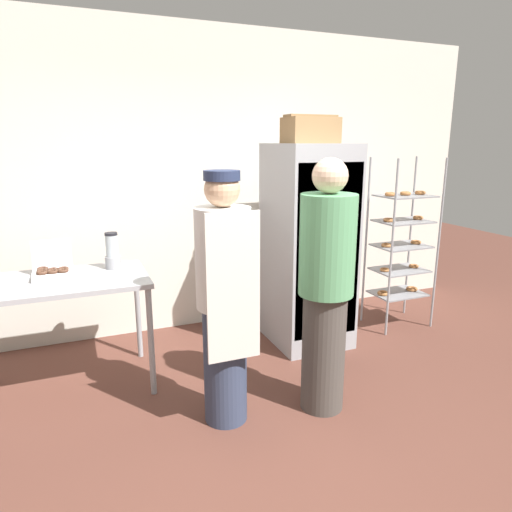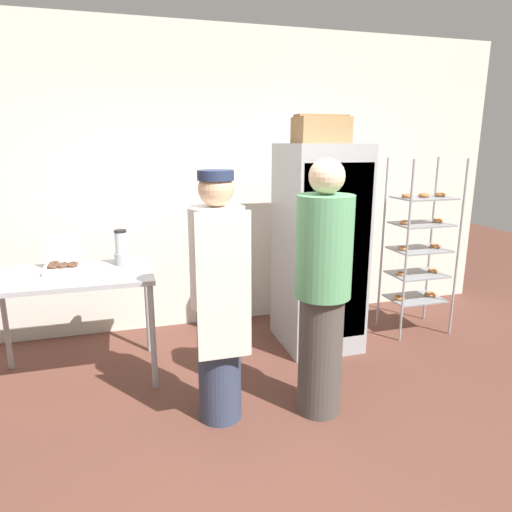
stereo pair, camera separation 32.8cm
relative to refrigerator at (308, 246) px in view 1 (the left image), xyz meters
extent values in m
plane|color=brown|center=(-0.85, -1.48, -0.92)|extent=(14.00, 14.00, 0.00)
cube|color=silver|center=(-0.85, 0.86, 0.54)|extent=(6.40, 0.12, 2.93)
cube|color=#9EA0A5|center=(0.00, 0.01, 0.00)|extent=(0.67, 0.73, 1.84)
cube|color=gray|center=(0.00, -0.35, 0.02)|extent=(0.61, 0.02, 1.51)
cylinder|color=silver|center=(-0.18, -0.38, 0.05)|extent=(0.02, 0.02, 0.91)
cylinder|color=#93969B|center=(0.78, -0.21, -0.07)|extent=(0.02, 0.02, 1.71)
cylinder|color=#93969B|center=(1.35, -0.21, -0.07)|extent=(0.02, 0.02, 1.71)
cylinder|color=#93969B|center=(0.78, 0.20, -0.07)|extent=(0.02, 0.02, 1.71)
cylinder|color=#93969B|center=(1.35, 0.20, -0.07)|extent=(0.02, 0.02, 1.71)
cube|color=gray|center=(1.07, 0.00, -0.59)|extent=(0.52, 0.38, 0.01)
torus|color=#AD6B38|center=(0.88, 0.00, -0.56)|extent=(0.12, 0.12, 0.03)
torus|color=#AD6B38|center=(1.25, 0.00, -0.56)|extent=(0.12, 0.12, 0.03)
cube|color=gray|center=(1.07, 0.00, -0.34)|extent=(0.52, 0.38, 0.01)
torus|color=#AD6B38|center=(0.88, 0.00, -0.32)|extent=(0.10, 0.10, 0.03)
torus|color=#AD6B38|center=(1.25, 0.00, -0.32)|extent=(0.10, 0.10, 0.03)
cube|color=gray|center=(1.07, 0.00, -0.09)|extent=(0.52, 0.38, 0.01)
torus|color=#AD6B38|center=(0.88, 0.00, -0.06)|extent=(0.10, 0.10, 0.03)
torus|color=#AD6B38|center=(1.25, 0.00, -0.06)|extent=(0.10, 0.10, 0.03)
cube|color=gray|center=(1.07, 0.00, 0.16)|extent=(0.52, 0.38, 0.01)
torus|color=#AD6B38|center=(0.88, 0.00, 0.19)|extent=(0.10, 0.10, 0.04)
torus|color=#AD6B38|center=(1.25, 0.00, 0.19)|extent=(0.10, 0.10, 0.04)
cube|color=gray|center=(1.07, 0.00, 0.42)|extent=(0.52, 0.38, 0.01)
torus|color=#AD6B38|center=(0.88, 0.00, 0.44)|extent=(0.10, 0.10, 0.04)
torus|color=#AD6B38|center=(1.07, 0.00, 0.44)|extent=(0.10, 0.10, 0.04)
torus|color=#AD6B38|center=(1.25, 0.00, 0.44)|extent=(0.10, 0.10, 0.04)
cube|color=#9EA0A5|center=(-2.10, -0.09, -0.06)|extent=(1.22, 0.74, 0.04)
cylinder|color=#9EA0A5|center=(-1.53, -0.43, -0.50)|extent=(0.04, 0.04, 0.84)
cylinder|color=#9EA0A5|center=(-1.53, 0.24, -0.50)|extent=(0.04, 0.04, 0.84)
cube|color=white|center=(-2.15, -0.03, -0.02)|extent=(0.28, 0.22, 0.05)
cube|color=white|center=(-2.15, 0.09, 0.11)|extent=(0.28, 0.01, 0.22)
torus|color=#513323|center=(-2.22, -0.08, 0.02)|extent=(0.08, 0.08, 0.02)
torus|color=#513323|center=(-2.15, -0.08, 0.02)|extent=(0.08, 0.08, 0.02)
torus|color=#513323|center=(-2.08, -0.08, 0.02)|extent=(0.08, 0.08, 0.02)
torus|color=#513323|center=(-2.22, -0.03, 0.02)|extent=(0.08, 0.08, 0.02)
torus|color=#513323|center=(-2.15, -0.03, 0.02)|extent=(0.08, 0.08, 0.02)
torus|color=#513323|center=(-2.08, -0.03, 0.02)|extent=(0.08, 0.08, 0.02)
torus|color=#513323|center=(-2.22, 0.03, 0.02)|extent=(0.08, 0.08, 0.02)
cylinder|color=#99999E|center=(-1.71, 0.08, 0.00)|extent=(0.12, 0.12, 0.10)
cylinder|color=#B2BCC1|center=(-1.71, 0.08, 0.14)|extent=(0.10, 0.10, 0.17)
cylinder|color=black|center=(-1.71, 0.08, 0.23)|extent=(0.10, 0.10, 0.02)
cube|color=#937047|center=(-0.03, -0.04, 1.03)|extent=(0.44, 0.30, 0.21)
cube|color=olive|center=(-0.03, -0.04, 1.14)|extent=(0.45, 0.15, 0.02)
cylinder|color=#333D56|center=(-1.12, -0.94, -0.51)|extent=(0.29, 0.29, 0.82)
cylinder|color=silver|center=(-1.12, -0.94, 0.22)|extent=(0.36, 0.36, 0.65)
sphere|color=tan|center=(-1.12, -0.94, 0.65)|extent=(0.22, 0.22, 0.22)
cube|color=beige|center=(-1.12, -1.12, 0.08)|extent=(0.34, 0.02, 0.93)
cylinder|color=#232D4C|center=(-1.12, -0.94, 0.73)|extent=(0.23, 0.23, 0.06)
cylinder|color=#47423D|center=(-0.44, -1.06, -0.49)|extent=(0.30, 0.30, 0.85)
cylinder|color=#569966|center=(-0.44, -1.06, 0.27)|extent=(0.37, 0.37, 0.68)
sphere|color=beige|center=(-0.44, -1.06, 0.72)|extent=(0.23, 0.23, 0.23)
camera|label=1|loc=(-1.99, -3.59, 0.93)|focal=32.00mm
camera|label=2|loc=(-1.68, -3.70, 0.93)|focal=32.00mm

